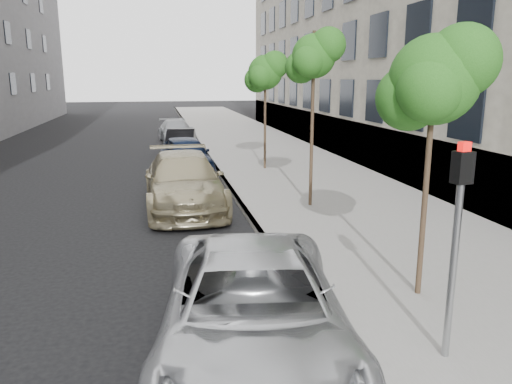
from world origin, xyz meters
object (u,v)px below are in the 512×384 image
object	(u,v)px
tree_far	(266,72)
tree_mid	(315,57)
tree_near	(436,80)
sedan_black	(181,142)
sedan_rear	(176,131)
sedan_blue	(186,155)
minivan	(253,310)
suv	(184,181)
signal_pole	(457,227)

from	to	relation	value
tree_far	tree_mid	bearing A→B (deg)	-90.00
tree_near	tree_mid	distance (m)	6.53
tree_near	sedan_black	distance (m)	18.79
sedan_black	tree_far	bearing A→B (deg)	-50.96
tree_near	sedan_rear	bearing A→B (deg)	98.07
sedan_blue	minivan	bearing A→B (deg)	-96.09
suv	sedan_blue	size ratio (longest dim) A/B	1.27
signal_pole	suv	distance (m)	10.05
minivan	sedan_blue	size ratio (longest dim) A/B	1.24
signal_pole	minivan	bearing A→B (deg)	156.89
sedan_black	signal_pole	bearing A→B (deg)	-76.15
tree_near	suv	world-z (taller)	tree_near
tree_far	minivan	bearing A→B (deg)	-103.04
suv	signal_pole	bearing A→B (deg)	-72.96
tree_mid	sedan_blue	xyz separation A→B (m)	(-3.37, 6.84, -3.76)
tree_near	sedan_rear	distance (m)	23.91
suv	sedan_blue	distance (m)	5.85
tree_near	sedan_black	xyz separation A→B (m)	(-3.33, 18.21, -3.25)
tree_near	suv	distance (m)	8.95
tree_far	sedan_rear	xyz separation A→B (m)	(-3.33, 10.46, -3.45)
tree_far	sedan_rear	size ratio (longest dim) A/B	1.03
tree_far	sedan_blue	xyz separation A→B (m)	(-3.37, 0.34, -3.38)
sedan_black	sedan_rear	size ratio (longest dim) A/B	0.85
sedan_black	sedan_rear	world-z (taller)	sedan_rear
minivan	sedan_rear	size ratio (longest dim) A/B	1.18
sedan_rear	sedan_blue	bearing A→B (deg)	-94.96
signal_pole	sedan_rear	distance (m)	25.62
tree_mid	suv	xyz separation A→B (m)	(-3.78, 1.00, -3.70)
tree_far	minivan	distance (m)	15.12
suv	sedan_rear	world-z (taller)	suv
signal_pole	sedan_rear	world-z (taller)	signal_pole
tree_far	tree_near	bearing A→B (deg)	-90.00
tree_far	signal_pole	world-z (taller)	tree_far
tree_near	sedan_rear	size ratio (longest dim) A/B	0.99
tree_mid	tree_far	world-z (taller)	tree_mid
signal_pole	sedan_blue	world-z (taller)	signal_pole
suv	tree_near	bearing A→B (deg)	-64.14
minivan	sedan_blue	distance (m)	14.70
sedan_black	sedan_rear	distance (m)	5.25
minivan	sedan_black	bearing A→B (deg)	97.97
tree_mid	sedan_black	distance (m)	12.77
sedan_blue	sedan_rear	distance (m)	10.12
tree_near	signal_pole	distance (m)	2.83
sedan_rear	suv	bearing A→B (deg)	-96.37
tree_far	sedan_black	bearing A→B (deg)	122.58
tree_near	suv	xyz separation A→B (m)	(-3.78, 7.50, -3.08)
suv	tree_far	bearing A→B (deg)	54.60
signal_pole	sedan_black	distance (m)	20.41
tree_near	signal_pole	world-z (taller)	tree_near
tree_far	sedan_rear	world-z (taller)	tree_far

